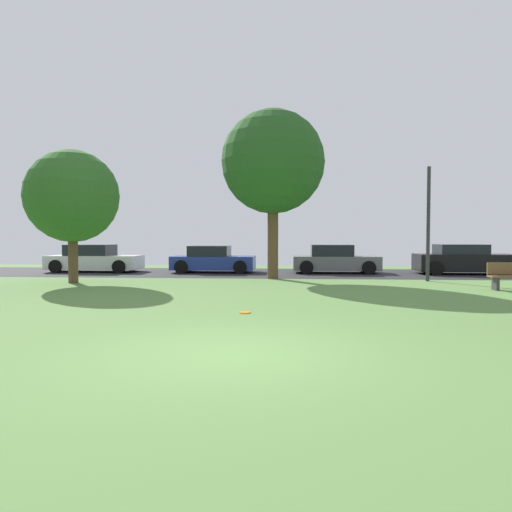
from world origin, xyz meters
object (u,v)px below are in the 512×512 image
(parked_car_blue, at_px, (213,260))
(parked_car_black, at_px, (464,260))
(parked_car_grey, at_px, (335,260))
(oak_tree_right, at_px, (273,162))
(oak_tree_center, at_px, (72,196))
(street_lamp_post, at_px, (428,224))
(parked_car_white, at_px, (94,259))
(frisbee_disc, at_px, (245,312))

(parked_car_blue, xyz_separation_m, parked_car_black, (11.97, -0.23, 0.05))
(parked_car_grey, bearing_deg, parked_car_blue, -179.39)
(oak_tree_right, relative_size, parked_car_grey, 1.70)
(oak_tree_center, bearing_deg, street_lamp_post, 7.26)
(parked_car_blue, bearing_deg, parked_car_white, -178.71)
(oak_tree_center, relative_size, street_lamp_post, 1.12)
(oak_tree_right, bearing_deg, frisbee_disc, -91.62)
(oak_tree_center, xyz_separation_m, parked_car_grey, (10.36, 5.81, -2.65))
(oak_tree_center, bearing_deg, parked_car_black, 18.65)
(oak_tree_center, distance_m, street_lamp_post, 13.78)
(street_lamp_post, bearing_deg, parked_car_white, 165.73)
(parked_car_white, xyz_separation_m, street_lamp_post, (15.24, -3.88, 1.62))
(frisbee_disc, distance_m, parked_car_blue, 12.75)
(parked_car_white, distance_m, parked_car_grey, 11.97)
(frisbee_disc, distance_m, parked_car_grey, 12.87)
(oak_tree_center, relative_size, parked_car_grey, 1.22)
(oak_tree_right, relative_size, parked_car_blue, 1.74)
(oak_tree_right, xyz_separation_m, street_lamp_post, (6.14, -0.66, -2.59))
(oak_tree_right, height_order, parked_car_white, oak_tree_right)
(street_lamp_post, bearing_deg, parked_car_grey, 128.75)
(oak_tree_center, bearing_deg, parked_car_white, 105.97)
(parked_car_white, bearing_deg, parked_car_black, -0.29)
(oak_tree_right, bearing_deg, parked_car_blue, 132.87)
(parked_car_white, xyz_separation_m, parked_car_grey, (11.97, 0.20, -0.00))
(parked_car_blue, bearing_deg, oak_tree_center, -127.34)
(parked_car_black, relative_size, street_lamp_post, 1.00)
(oak_tree_center, height_order, parked_car_white, oak_tree_center)
(oak_tree_center, height_order, frisbee_disc, oak_tree_center)
(parked_car_black, bearing_deg, parked_car_grey, 177.24)
(parked_car_white, distance_m, street_lamp_post, 15.81)
(oak_tree_center, distance_m, parked_car_grey, 12.17)
(parked_car_blue, bearing_deg, oak_tree_right, -47.13)
(oak_tree_center, height_order, parked_car_black, oak_tree_center)
(parked_car_grey, bearing_deg, street_lamp_post, -51.25)
(oak_tree_right, relative_size, parked_car_white, 1.56)
(frisbee_disc, bearing_deg, oak_tree_right, 88.38)
(parked_car_blue, height_order, parked_car_grey, parked_car_grey)
(parked_car_blue, xyz_separation_m, parked_car_grey, (5.98, 0.06, 0.02))
(parked_car_blue, distance_m, parked_car_black, 11.97)
(parked_car_grey, xyz_separation_m, parked_car_black, (5.99, -0.29, 0.03))
(frisbee_disc, height_order, parked_car_black, parked_car_black)
(oak_tree_center, relative_size, frisbee_disc, 18.63)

